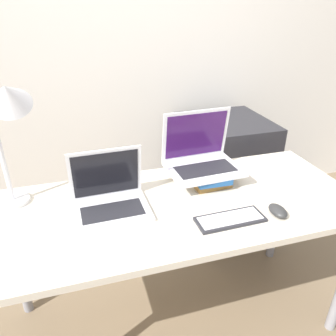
{
  "coord_description": "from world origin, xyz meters",
  "views": [
    {
      "loc": [
        -0.38,
        -0.8,
        1.53
      ],
      "look_at": [
        -0.04,
        0.35,
        0.92
      ],
      "focal_mm": 35.0,
      "sensor_mm": 36.0,
      "label": 1
    }
  ],
  "objects_px": {
    "wireless_keyboard": "(230,219)",
    "desk_lamp": "(8,111)",
    "mini_fridge": "(222,173)",
    "laptop_left": "(110,198)",
    "notepad": "(323,196)",
    "laptop_on_books": "(201,157)",
    "mouse": "(278,211)",
    "book_stack": "(207,176)"
  },
  "relations": [
    {
      "from": "laptop_on_books",
      "to": "notepad",
      "type": "relative_size",
      "value": 1.23
    },
    {
      "from": "book_stack",
      "to": "notepad",
      "type": "relative_size",
      "value": 0.85
    },
    {
      "from": "mouse",
      "to": "desk_lamp",
      "type": "height_order",
      "value": "desk_lamp"
    },
    {
      "from": "mouse",
      "to": "notepad",
      "type": "relative_size",
      "value": 0.35
    },
    {
      "from": "book_stack",
      "to": "notepad",
      "type": "bearing_deg",
      "value": -32.01
    },
    {
      "from": "laptop_left",
      "to": "notepad",
      "type": "bearing_deg",
      "value": -11.15
    },
    {
      "from": "book_stack",
      "to": "mouse",
      "type": "relative_size",
      "value": 2.42
    },
    {
      "from": "mouse",
      "to": "desk_lamp",
      "type": "distance_m",
      "value": 1.14
    },
    {
      "from": "wireless_keyboard",
      "to": "desk_lamp",
      "type": "xyz_separation_m",
      "value": [
        -0.79,
        0.36,
        0.41
      ]
    },
    {
      "from": "mouse",
      "to": "wireless_keyboard",
      "type": "bearing_deg",
      "value": 175.27
    },
    {
      "from": "laptop_on_books",
      "to": "mini_fridge",
      "type": "distance_m",
      "value": 0.85
    },
    {
      "from": "desk_lamp",
      "to": "mini_fridge",
      "type": "xyz_separation_m",
      "value": [
        1.22,
        0.59,
        -0.75
      ]
    },
    {
      "from": "book_stack",
      "to": "mini_fridge",
      "type": "xyz_separation_m",
      "value": [
        0.4,
        0.63,
        -0.36
      ]
    },
    {
      "from": "laptop_on_books",
      "to": "mini_fridge",
      "type": "xyz_separation_m",
      "value": [
        0.42,
        0.58,
        -0.45
      ]
    },
    {
      "from": "laptop_on_books",
      "to": "wireless_keyboard",
      "type": "xyz_separation_m",
      "value": [
        -0.02,
        -0.37,
        -0.11
      ]
    },
    {
      "from": "book_stack",
      "to": "wireless_keyboard",
      "type": "height_order",
      "value": "book_stack"
    },
    {
      "from": "wireless_keyboard",
      "to": "mouse",
      "type": "relative_size",
      "value": 2.8
    },
    {
      "from": "laptop_on_books",
      "to": "wireless_keyboard",
      "type": "relative_size",
      "value": 1.25
    },
    {
      "from": "laptop_left",
      "to": "desk_lamp",
      "type": "bearing_deg",
      "value": 157.99
    },
    {
      "from": "laptop_left",
      "to": "mini_fridge",
      "type": "xyz_separation_m",
      "value": [
        0.89,
        0.72,
        -0.38
      ]
    },
    {
      "from": "wireless_keyboard",
      "to": "notepad",
      "type": "xyz_separation_m",
      "value": [
        0.48,
        0.04,
        -0.0
      ]
    },
    {
      "from": "laptop_left",
      "to": "book_stack",
      "type": "relative_size",
      "value": 1.29
    },
    {
      "from": "laptop_on_books",
      "to": "mouse",
      "type": "xyz_separation_m",
      "value": [
        0.19,
        -0.38,
        -0.1
      ]
    },
    {
      "from": "wireless_keyboard",
      "to": "desk_lamp",
      "type": "relative_size",
      "value": 0.5
    },
    {
      "from": "wireless_keyboard",
      "to": "mouse",
      "type": "distance_m",
      "value": 0.21
    },
    {
      "from": "wireless_keyboard",
      "to": "mini_fridge",
      "type": "distance_m",
      "value": 1.1
    },
    {
      "from": "laptop_on_books",
      "to": "mouse",
      "type": "relative_size",
      "value": 3.51
    },
    {
      "from": "laptop_left",
      "to": "book_stack",
      "type": "xyz_separation_m",
      "value": [
        0.48,
        0.1,
        -0.02
      ]
    },
    {
      "from": "wireless_keyboard",
      "to": "notepad",
      "type": "relative_size",
      "value": 0.98
    },
    {
      "from": "laptop_on_books",
      "to": "laptop_left",
      "type": "bearing_deg",
      "value": -163.43
    },
    {
      "from": "notepad",
      "to": "laptop_left",
      "type": "bearing_deg",
      "value": 168.85
    },
    {
      "from": "laptop_on_books",
      "to": "wireless_keyboard",
      "type": "bearing_deg",
      "value": -92.41
    },
    {
      "from": "mouse",
      "to": "notepad",
      "type": "distance_m",
      "value": 0.28
    },
    {
      "from": "notepad",
      "to": "desk_lamp",
      "type": "height_order",
      "value": "desk_lamp"
    },
    {
      "from": "wireless_keyboard",
      "to": "mouse",
      "type": "height_order",
      "value": "mouse"
    },
    {
      "from": "desk_lamp",
      "to": "notepad",
      "type": "bearing_deg",
      "value": -14.15
    },
    {
      "from": "book_stack",
      "to": "mouse",
      "type": "height_order",
      "value": "book_stack"
    },
    {
      "from": "mouse",
      "to": "mini_fridge",
      "type": "xyz_separation_m",
      "value": [
        0.23,
        0.97,
        -0.35
      ]
    },
    {
      "from": "laptop_left",
      "to": "mouse",
      "type": "bearing_deg",
      "value": -20.4
    },
    {
      "from": "desk_lamp",
      "to": "mouse",
      "type": "bearing_deg",
      "value": -20.95
    },
    {
      "from": "laptop_left",
      "to": "notepad",
      "type": "distance_m",
      "value": 0.95
    },
    {
      "from": "laptop_left",
      "to": "desk_lamp",
      "type": "xyz_separation_m",
      "value": [
        -0.34,
        0.14,
        0.37
      ]
    }
  ]
}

